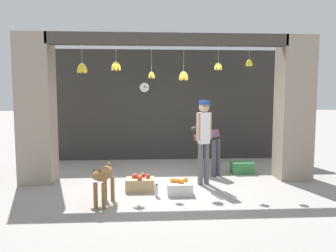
{
  "coord_description": "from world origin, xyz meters",
  "views": [
    {
      "loc": [
        -0.43,
        -6.73,
        1.9
      ],
      "look_at": [
        0.0,
        0.39,
        1.19
      ],
      "focal_mm": 35.0,
      "sensor_mm": 36.0,
      "label": 1
    }
  ],
  "objects_px": {
    "fruit_crate_apples": "(140,184)",
    "dog": "(103,177)",
    "worker_stooping": "(208,143)",
    "wall_clock": "(144,87)",
    "water_bottle": "(156,191)",
    "produce_box_green": "(242,168)",
    "shopkeeper": "(204,135)",
    "fruit_crate_oranges": "(180,188)"
  },
  "relations": [
    {
      "from": "dog",
      "to": "fruit_crate_apples",
      "type": "xyz_separation_m",
      "value": [
        0.6,
        0.81,
        -0.35
      ]
    },
    {
      "from": "produce_box_green",
      "to": "dog",
      "type": "bearing_deg",
      "value": -145.2
    },
    {
      "from": "worker_stooping",
      "to": "fruit_crate_apples",
      "type": "relative_size",
      "value": 1.98
    },
    {
      "from": "shopkeeper",
      "to": "fruit_crate_oranges",
      "type": "relative_size",
      "value": 3.74
    },
    {
      "from": "shopkeeper",
      "to": "fruit_crate_oranges",
      "type": "distance_m",
      "value": 1.27
    },
    {
      "from": "worker_stooping",
      "to": "wall_clock",
      "type": "relative_size",
      "value": 3.89
    },
    {
      "from": "fruit_crate_oranges",
      "to": "fruit_crate_apples",
      "type": "height_order",
      "value": "fruit_crate_apples"
    },
    {
      "from": "fruit_crate_oranges",
      "to": "fruit_crate_apples",
      "type": "bearing_deg",
      "value": 159.84
    },
    {
      "from": "produce_box_green",
      "to": "water_bottle",
      "type": "relative_size",
      "value": 2.12
    },
    {
      "from": "fruit_crate_oranges",
      "to": "wall_clock",
      "type": "distance_m",
      "value": 3.89
    },
    {
      "from": "dog",
      "to": "shopkeeper",
      "type": "height_order",
      "value": "shopkeeper"
    },
    {
      "from": "fruit_crate_apples",
      "to": "water_bottle",
      "type": "relative_size",
      "value": 2.25
    },
    {
      "from": "water_bottle",
      "to": "dog",
      "type": "bearing_deg",
      "value": -156.45
    },
    {
      "from": "dog",
      "to": "worker_stooping",
      "type": "xyz_separation_m",
      "value": [
        2.15,
        2.03,
        0.25
      ]
    },
    {
      "from": "fruit_crate_apples",
      "to": "water_bottle",
      "type": "bearing_deg",
      "value": -53.22
    },
    {
      "from": "worker_stooping",
      "to": "fruit_crate_oranges",
      "type": "relative_size",
      "value": 2.35
    },
    {
      "from": "produce_box_green",
      "to": "water_bottle",
      "type": "distance_m",
      "value": 2.69
    },
    {
      "from": "fruit_crate_oranges",
      "to": "water_bottle",
      "type": "relative_size",
      "value": 1.9
    },
    {
      "from": "worker_stooping",
      "to": "water_bottle",
      "type": "distance_m",
      "value": 2.15
    },
    {
      "from": "water_bottle",
      "to": "wall_clock",
      "type": "height_order",
      "value": "wall_clock"
    },
    {
      "from": "worker_stooping",
      "to": "fruit_crate_apples",
      "type": "xyz_separation_m",
      "value": [
        -1.56,
        -1.22,
        -0.6
      ]
    },
    {
      "from": "worker_stooping",
      "to": "water_bottle",
      "type": "relative_size",
      "value": 4.46
    },
    {
      "from": "dog",
      "to": "worker_stooping",
      "type": "relative_size",
      "value": 0.77
    },
    {
      "from": "shopkeeper",
      "to": "fruit_crate_oranges",
      "type": "height_order",
      "value": "shopkeeper"
    },
    {
      "from": "fruit_crate_apples",
      "to": "produce_box_green",
      "type": "height_order",
      "value": "fruit_crate_apples"
    },
    {
      "from": "worker_stooping",
      "to": "dog",
      "type": "bearing_deg",
      "value": -175.74
    },
    {
      "from": "water_bottle",
      "to": "worker_stooping",
      "type": "bearing_deg",
      "value": 52.61
    },
    {
      "from": "worker_stooping",
      "to": "produce_box_green",
      "type": "bearing_deg",
      "value": -35.27
    },
    {
      "from": "shopkeeper",
      "to": "water_bottle",
      "type": "bearing_deg",
      "value": 20.96
    },
    {
      "from": "worker_stooping",
      "to": "fruit_crate_apples",
      "type": "distance_m",
      "value": 2.06
    },
    {
      "from": "produce_box_green",
      "to": "fruit_crate_oranges",
      "type": "bearing_deg",
      "value": -136.85
    },
    {
      "from": "produce_box_green",
      "to": "wall_clock",
      "type": "height_order",
      "value": "wall_clock"
    },
    {
      "from": "water_bottle",
      "to": "wall_clock",
      "type": "distance_m",
      "value": 3.96
    },
    {
      "from": "shopkeeper",
      "to": "water_bottle",
      "type": "height_order",
      "value": "shopkeeper"
    },
    {
      "from": "water_bottle",
      "to": "wall_clock",
      "type": "bearing_deg",
      "value": 94.12
    },
    {
      "from": "dog",
      "to": "produce_box_green",
      "type": "xyz_separation_m",
      "value": [
        3.0,
        2.08,
        -0.35
      ]
    },
    {
      "from": "fruit_crate_oranges",
      "to": "dog",
      "type": "bearing_deg",
      "value": -158.31
    },
    {
      "from": "fruit_crate_apples",
      "to": "produce_box_green",
      "type": "bearing_deg",
      "value": 27.91
    },
    {
      "from": "shopkeeper",
      "to": "fruit_crate_apples",
      "type": "distance_m",
      "value": 1.65
    },
    {
      "from": "dog",
      "to": "fruit_crate_apples",
      "type": "height_order",
      "value": "dog"
    },
    {
      "from": "fruit_crate_oranges",
      "to": "produce_box_green",
      "type": "xyz_separation_m",
      "value": [
        1.65,
        1.55,
        0.01
      ]
    },
    {
      "from": "fruit_crate_apples",
      "to": "dog",
      "type": "bearing_deg",
      "value": -126.31
    }
  ]
}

